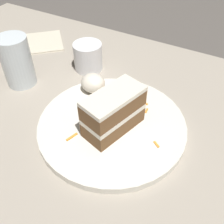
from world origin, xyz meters
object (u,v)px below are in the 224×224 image
(orange_garnish, at_px, (130,92))
(plate, at_px, (112,125))
(drinking_glass, at_px, (18,64))
(menu_card, at_px, (24,44))
(cream_dollop, at_px, (93,83))
(cake_slice, at_px, (113,113))
(coffee_mug, at_px, (88,56))

(orange_garnish, bearing_deg, plate, 95.08)
(drinking_glass, xyz_separation_m, menu_card, (0.13, -0.14, -0.05))
(cream_dollop, distance_m, menu_card, 0.34)
(plate, xyz_separation_m, cake_slice, (-0.01, 0.01, 0.05))
(drinking_glass, bearing_deg, menu_card, -47.96)
(cake_slice, distance_m, menu_card, 0.46)
(cake_slice, height_order, cream_dollop, cake_slice)
(plate, height_order, cream_dollop, cream_dollop)
(plate, height_order, orange_garnish, orange_garnish)
(plate, relative_size, menu_card, 1.32)
(orange_garnish, bearing_deg, cake_slice, 98.69)
(plate, bearing_deg, coffee_mug, -45.11)
(coffee_mug, distance_m, menu_card, 0.25)
(cake_slice, distance_m, cream_dollop, 0.13)
(plate, bearing_deg, menu_card, -23.06)
(orange_garnish, distance_m, drinking_glass, 0.28)
(menu_card, bearing_deg, plate, -156.19)
(coffee_mug, relative_size, menu_card, 0.32)
(cake_slice, bearing_deg, plate, -41.32)
(orange_garnish, relative_size, drinking_glass, 0.59)
(plate, distance_m, cake_slice, 0.05)
(orange_garnish, bearing_deg, cream_dollop, 22.92)
(plate, relative_size, drinking_glass, 2.47)
(cream_dollop, height_order, menu_card, cream_dollop)
(orange_garnish, relative_size, menu_card, 0.31)
(cream_dollop, height_order, drinking_glass, drinking_glass)
(plate, bearing_deg, drinking_glass, -6.00)
(drinking_glass, distance_m, coffee_mug, 0.18)
(coffee_mug, xyz_separation_m, menu_card, (0.24, -0.01, -0.04))
(orange_garnish, xyz_separation_m, drinking_glass, (0.27, 0.08, 0.03))
(plate, height_order, menu_card, plate)
(cream_dollop, bearing_deg, coffee_mug, -51.45)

